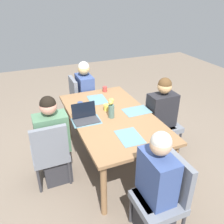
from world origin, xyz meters
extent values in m
plane|color=#756656|center=(0.00, 0.00, 0.00)|extent=(10.00, 10.00, 0.00)
cube|color=olive|center=(0.00, 0.00, 0.74)|extent=(1.82, 1.05, 0.04)
cylinder|color=olive|center=(-0.83, -0.44, 0.36)|extent=(0.07, 0.07, 0.72)
cylinder|color=olive|center=(0.83, -0.44, 0.36)|extent=(0.07, 0.07, 0.72)
cylinder|color=olive|center=(-0.83, 0.44, 0.36)|extent=(0.07, 0.07, 0.72)
cylinder|color=olive|center=(0.83, 0.44, 0.36)|extent=(0.07, 0.07, 0.72)
cube|color=slate|center=(1.21, 0.03, 0.41)|extent=(0.44, 0.44, 0.08)
cube|color=slate|center=(1.21, 0.22, 0.68)|extent=(0.42, 0.06, 0.45)
cylinder|color=#333338|center=(1.40, -0.16, 0.18)|extent=(0.04, 0.04, 0.37)
cylinder|color=#333338|center=(1.02, -0.16, 0.18)|extent=(0.04, 0.04, 0.37)
cylinder|color=#333338|center=(1.40, 0.22, 0.18)|extent=(0.04, 0.04, 0.37)
cylinder|color=#333338|center=(1.02, 0.22, 0.18)|extent=(0.04, 0.04, 0.37)
cube|color=#2D2D33|center=(1.15, 0.03, 0.23)|extent=(0.34, 0.36, 0.45)
cube|color=#384C84|center=(1.15, 0.03, 0.70)|extent=(0.40, 0.24, 0.50)
sphere|color=tan|center=(1.15, 0.03, 1.07)|extent=(0.20, 0.20, 0.20)
sphere|color=beige|center=(1.15, 0.03, 1.10)|extent=(0.19, 0.19, 0.19)
cube|color=slate|center=(-0.04, 0.87, 0.41)|extent=(0.44, 0.44, 0.08)
cube|color=slate|center=(-0.23, 0.87, 0.68)|extent=(0.06, 0.42, 0.45)
cylinder|color=#333338|center=(0.15, 1.06, 0.18)|extent=(0.04, 0.04, 0.37)
cylinder|color=#333338|center=(0.15, 0.68, 0.18)|extent=(0.04, 0.04, 0.37)
cylinder|color=#333338|center=(-0.23, 1.06, 0.18)|extent=(0.04, 0.04, 0.37)
cylinder|color=#333338|center=(-0.23, 0.68, 0.18)|extent=(0.04, 0.04, 0.37)
cube|color=#2D2D33|center=(-0.04, 0.81, 0.23)|extent=(0.36, 0.34, 0.45)
cube|color=#4C7556|center=(-0.04, 0.81, 0.70)|extent=(0.24, 0.40, 0.50)
sphere|color=tan|center=(-0.04, 0.81, 1.07)|extent=(0.20, 0.20, 0.20)
sphere|color=black|center=(-0.04, 0.81, 1.10)|extent=(0.19, 0.19, 0.19)
cube|color=slate|center=(-0.04, -0.83, 0.41)|extent=(0.44, 0.44, 0.08)
cube|color=slate|center=(0.15, -0.83, 0.68)|extent=(0.06, 0.42, 0.45)
cylinder|color=#333338|center=(-0.23, -1.02, 0.18)|extent=(0.04, 0.04, 0.37)
cylinder|color=#333338|center=(-0.23, -0.64, 0.18)|extent=(0.04, 0.04, 0.37)
cylinder|color=#333338|center=(0.15, -1.02, 0.18)|extent=(0.04, 0.04, 0.37)
cylinder|color=#333338|center=(0.15, -0.64, 0.18)|extent=(0.04, 0.04, 0.37)
cube|color=#2D2D33|center=(-0.04, -0.77, 0.23)|extent=(0.36, 0.34, 0.45)
cube|color=#232328|center=(-0.04, -0.77, 0.70)|extent=(0.24, 0.40, 0.50)
sphere|color=tan|center=(-0.04, -0.77, 1.07)|extent=(0.20, 0.20, 0.20)
sphere|color=#51381E|center=(-0.04, -0.77, 1.10)|extent=(0.19, 0.19, 0.19)
cube|color=slate|center=(-1.23, 0.03, 0.41)|extent=(0.44, 0.44, 0.08)
cube|color=slate|center=(-1.23, -0.16, 0.68)|extent=(0.42, 0.06, 0.45)
cylinder|color=#333338|center=(-1.04, 0.22, 0.18)|extent=(0.04, 0.04, 0.37)
cylinder|color=#333338|center=(-1.04, -0.16, 0.18)|extent=(0.04, 0.04, 0.37)
cube|color=#2D2D33|center=(-1.17, 0.03, 0.23)|extent=(0.34, 0.36, 0.45)
cube|color=#384C84|center=(-1.17, 0.03, 0.70)|extent=(0.40, 0.24, 0.50)
sphere|color=tan|center=(-1.17, 0.03, 1.07)|extent=(0.20, 0.20, 0.20)
sphere|color=beige|center=(-1.17, 0.03, 1.10)|extent=(0.19, 0.19, 0.19)
cylinder|color=#4C6B60|center=(-0.05, 0.03, 0.85)|extent=(0.08, 0.08, 0.18)
sphere|color=gold|center=(-0.02, 0.03, 1.00)|extent=(0.05, 0.05, 0.05)
cylinder|color=#477A3D|center=(-0.02, 0.03, 0.97)|extent=(0.01, 0.01, 0.06)
sphere|color=gold|center=(-0.05, 0.03, 0.98)|extent=(0.06, 0.06, 0.06)
cylinder|color=#477A3D|center=(-0.05, 0.03, 0.96)|extent=(0.01, 0.01, 0.04)
sphere|color=gold|center=(-0.06, 0.05, 0.99)|extent=(0.06, 0.06, 0.06)
cylinder|color=#477A3D|center=(-0.06, 0.05, 0.96)|extent=(0.01, 0.01, 0.05)
sphere|color=gold|center=(-0.05, 0.03, 0.98)|extent=(0.05, 0.05, 0.05)
cylinder|color=#477A3D|center=(-0.05, 0.03, 0.96)|extent=(0.01, 0.01, 0.04)
sphere|color=gold|center=(-0.04, 0.02, 1.01)|extent=(0.05, 0.05, 0.05)
cylinder|color=#477A3D|center=(-0.04, 0.02, 0.97)|extent=(0.01, 0.01, 0.07)
cube|color=slate|center=(0.55, 0.01, 0.76)|extent=(0.38, 0.29, 0.00)
cube|color=slate|center=(-0.02, 0.36, 0.76)|extent=(0.28, 0.37, 0.00)
cube|color=slate|center=(-0.02, -0.36, 0.76)|extent=(0.26, 0.36, 0.00)
cube|color=slate|center=(-0.56, 0.01, 0.76)|extent=(0.37, 0.28, 0.00)
cube|color=#38383D|center=(-0.02, 0.37, 0.77)|extent=(0.22, 0.32, 0.02)
cube|color=black|center=(0.07, 0.37, 0.88)|extent=(0.05, 0.31, 0.20)
cylinder|color=#DBC64C|center=(0.17, 0.01, 0.80)|extent=(0.08, 0.08, 0.09)
cylinder|color=#33477A|center=(0.37, 0.33, 0.81)|extent=(0.08, 0.08, 0.09)
cylinder|color=#AD3D38|center=(0.79, -0.20, 0.80)|extent=(0.07, 0.07, 0.09)
camera|label=1|loc=(-2.56, 1.07, 2.29)|focal=37.88mm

